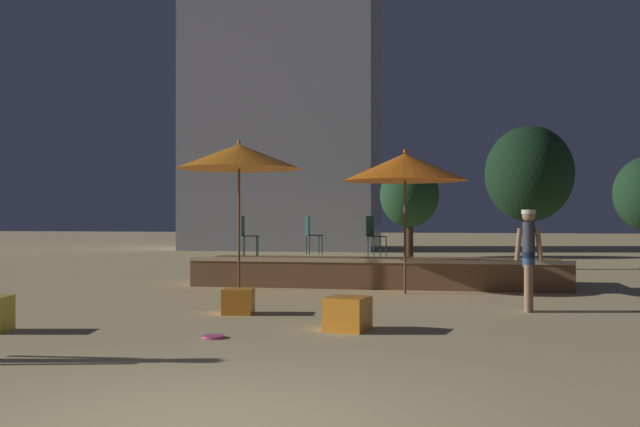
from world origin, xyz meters
The scene contains 13 objects.
wooden_deck centered at (0.32, 11.14, 0.28)m, with size 8.07×2.33×0.64m.
patio_umbrella_0 centered at (-2.46, 9.50, 2.79)m, with size 2.62×2.62×3.12m.
patio_umbrella_1 centered at (0.99, 9.37, 2.52)m, with size 2.50×2.50×2.87m.
cube_seat_1 centered at (0.46, 4.67, 0.23)m, with size 0.64×0.64×0.46m.
cube_seat_2 centered at (-1.46, 6.01, 0.20)m, with size 0.51×0.51×0.40m.
person_0 centered at (3.10, 7.04, 0.92)m, with size 0.46×0.29×1.65m.
bistro_chair_0 centered at (-2.63, 10.69, 1.19)m, with size 0.41×0.41×0.90m.
bistro_chair_1 centered at (0.22, 10.81, 1.19)m, with size 0.44×0.44×0.90m.
bistro_chair_2 centered at (-1.32, 11.53, 1.19)m, with size 0.45×0.45×0.90m.
frisbee_disc centered at (-1.14, 3.80, 0.02)m, with size 0.27×0.27×0.03m.
background_tree_0 centered at (0.52, 21.81, 2.31)m, with size 2.19×2.19×3.53m.
background_tree_2 centered at (4.20, 16.45, 2.75)m, with size 2.52×2.52×4.15m.
distant_building centered at (-5.55, 27.45, 6.77)m, with size 8.62×4.98×13.53m.
Camera 1 is at (1.73, -4.87, 1.55)m, focal length 40.00 mm.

